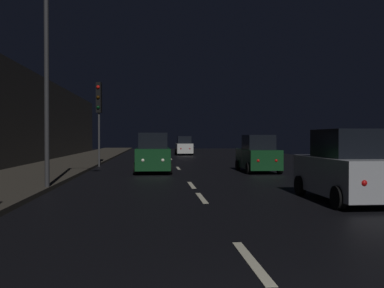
# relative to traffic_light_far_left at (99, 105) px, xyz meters

# --- Properties ---
(ground) EXTENTS (26.74, 84.00, 0.02)m
(ground) POSITION_rel_traffic_light_far_left_xyz_m (4.87, 0.68, -3.89)
(ground) COLOR black
(sidewalk_left) EXTENTS (4.40, 84.00, 0.15)m
(sidewalk_left) POSITION_rel_traffic_light_far_left_xyz_m (-2.30, 0.68, -3.80)
(sidewalk_left) COLOR #38332B
(sidewalk_left) RESTS_ON ground
(building_facade_left) EXTENTS (0.80, 63.00, 6.20)m
(building_facade_left) POSITION_rel_traffic_light_far_left_xyz_m (-4.90, -2.82, -0.77)
(building_facade_left) COLOR #2D2B28
(building_facade_left) RESTS_ON ground
(lane_centerline) EXTENTS (0.16, 38.51, 0.01)m
(lane_centerline) POSITION_rel_traffic_light_far_left_xyz_m (4.87, -3.89, -3.87)
(lane_centerline) COLOR beige
(lane_centerline) RESTS_ON ground
(traffic_light_far_left) EXTENTS (0.35, 0.48, 5.29)m
(traffic_light_far_left) POSITION_rel_traffic_light_far_left_xyz_m (0.00, 0.00, 0.00)
(traffic_light_far_left) COLOR #38383A
(traffic_light_far_left) RESTS_ON ground
(streetlamp_overhead) EXTENTS (1.70, 0.44, 7.83)m
(streetlamp_overhead) POSITION_rel_traffic_light_far_left_xyz_m (0.24, -12.16, 1.25)
(streetlamp_overhead) COLOR #2D2D30
(streetlamp_overhead) RESTS_ON ground
(car_approaching_headlights) EXTENTS (1.90, 4.12, 2.08)m
(car_approaching_headlights) POSITION_rel_traffic_light_far_left_xyz_m (3.38, -4.63, -2.93)
(car_approaching_headlights) COLOR #0F3819
(car_approaching_headlights) RESTS_ON ground
(car_parked_right_near) EXTENTS (1.90, 4.11, 2.07)m
(car_parked_right_near) POSITION_rel_traffic_light_far_left_xyz_m (8.94, -15.26, -2.93)
(car_parked_right_near) COLOR #A5A8AD
(car_parked_right_near) RESTS_ON ground
(car_distant_taillights) EXTENTS (1.80, 3.90, 1.96)m
(car_distant_taillights) POSITION_rel_traffic_light_far_left_xyz_m (6.60, 17.43, -2.98)
(car_distant_taillights) COLOR silver
(car_distant_taillights) RESTS_ON ground
(car_parked_right_far) EXTENTS (1.80, 3.90, 1.96)m
(car_parked_right_far) POSITION_rel_traffic_light_far_left_xyz_m (8.94, -4.90, -2.98)
(car_parked_right_far) COLOR #0F3819
(car_parked_right_far) RESTS_ON ground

